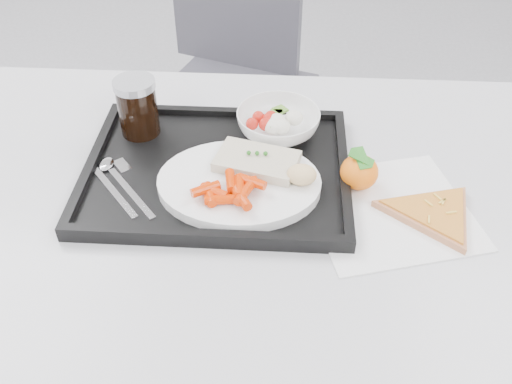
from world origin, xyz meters
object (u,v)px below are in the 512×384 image
(table, at_px, (245,224))
(cola_glass, at_px, (137,106))
(chair, at_px, (233,60))
(tray, at_px, (217,171))
(dinner_plate, at_px, (239,183))
(pizza_slice, at_px, (434,213))
(salad_bowl, at_px, (278,123))
(tangerine, at_px, (359,172))

(table, height_order, cola_glass, cola_glass)
(chair, bearing_deg, cola_glass, -98.27)
(tray, height_order, dinner_plate, dinner_plate)
(table, relative_size, pizza_slice, 5.20)
(chair, relative_size, tray, 2.07)
(tray, height_order, salad_bowl, salad_bowl)
(dinner_plate, bearing_deg, table, -9.57)
(chair, distance_m, salad_bowl, 0.76)
(tray, distance_m, cola_glass, 0.19)
(chair, distance_m, tangerine, 0.91)
(chair, distance_m, tray, 0.84)
(table, bearing_deg, chair, 96.78)
(dinner_plate, xyz_separation_m, salad_bowl, (0.06, 0.16, 0.01))
(tangerine, height_order, pizza_slice, tangerine)
(salad_bowl, bearing_deg, dinner_plate, -110.69)
(tray, distance_m, dinner_plate, 0.07)
(dinner_plate, bearing_deg, salad_bowl, 69.31)
(table, distance_m, dinner_plate, 0.09)
(salad_bowl, xyz_separation_m, tangerine, (0.14, -0.13, -0.00))
(table, bearing_deg, cola_glass, 143.68)
(cola_glass, relative_size, tangerine, 1.54)
(chair, height_order, dinner_plate, chair)
(tray, bearing_deg, cola_glass, 146.78)
(salad_bowl, xyz_separation_m, cola_glass, (-0.25, -0.01, 0.03))
(tray, bearing_deg, dinner_plate, -48.80)
(chair, xyz_separation_m, tangerine, (0.29, -0.83, 0.25))
(dinner_plate, xyz_separation_m, cola_glass, (-0.20, 0.15, 0.05))
(tray, height_order, cola_glass, cola_glass)
(salad_bowl, height_order, cola_glass, cola_glass)
(table, distance_m, cola_glass, 0.29)
(dinner_plate, distance_m, pizza_slice, 0.32)
(table, bearing_deg, pizza_slice, -6.97)
(tray, distance_m, pizza_slice, 0.37)
(salad_bowl, bearing_deg, chair, 102.33)
(cola_glass, distance_m, pizza_slice, 0.54)
(dinner_plate, xyz_separation_m, tangerine, (0.20, 0.03, 0.01))
(salad_bowl, height_order, tangerine, tangerine)
(table, distance_m, salad_bowl, 0.20)
(tangerine, bearing_deg, tray, 175.09)
(chair, distance_m, cola_glass, 0.77)
(chair, height_order, cola_glass, chair)
(cola_glass, distance_m, tangerine, 0.41)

